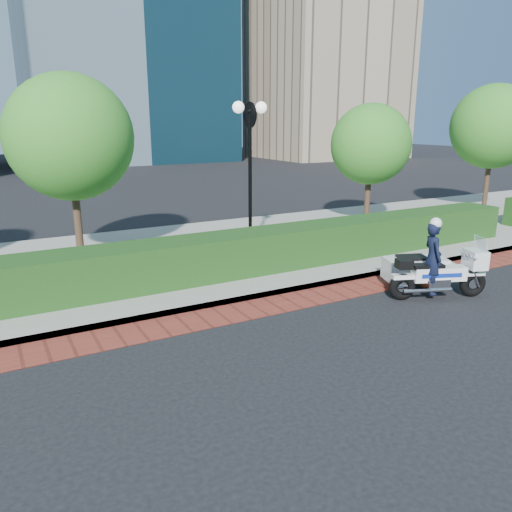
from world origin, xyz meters
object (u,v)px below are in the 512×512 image
tree_c (371,144)px  police_motorcycle (428,267)px  lamppost (250,154)px  tree_b (70,138)px  tree_d (493,127)px

tree_c → police_motorcycle: tree_c is taller
lamppost → tree_b: (-4.50, 1.30, 0.48)m
tree_d → tree_b: bearing=180.0°
tree_b → tree_c: tree_b is taller
tree_c → police_motorcycle: size_ratio=1.97×
tree_d → lamppost: bearing=-173.8°
lamppost → police_motorcycle: size_ratio=1.92×
lamppost → tree_d: 12.09m
tree_c → tree_d: size_ratio=0.83×
tree_c → police_motorcycle: 7.38m
tree_c → tree_b: bearing=180.0°
tree_d → police_motorcycle: bearing=-148.7°
lamppost → police_motorcycle: lamppost is taller
tree_d → police_motorcycle: tree_d is taller
police_motorcycle → tree_c: bearing=81.5°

